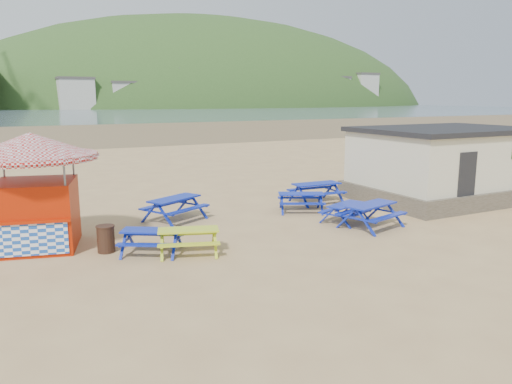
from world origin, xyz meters
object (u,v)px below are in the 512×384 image
picnic_table_yellow (189,241)px  ice_cream_kiosk (33,176)px  picnic_table_blue_a (175,209)px  picnic_table_blue_b (301,202)px  litter_bin (106,239)px  amenity_block (444,164)px

picnic_table_yellow → ice_cream_kiosk: bearing=164.3°
picnic_table_blue_a → picnic_table_blue_b: size_ratio=1.15×
litter_bin → amenity_block: size_ratio=0.11×
ice_cream_kiosk → litter_bin: ice_cream_kiosk is taller
picnic_table_blue_b → amenity_block: size_ratio=0.30×
picnic_table_yellow → amenity_block: size_ratio=0.28×
picnic_table_blue_a → amenity_block: (11.81, -1.56, 1.14)m
litter_bin → amenity_block: bearing=4.5°
picnic_table_yellow → picnic_table_blue_b: bearing=46.3°
ice_cream_kiosk → picnic_table_yellow: bearing=-20.2°
litter_bin → amenity_block: 14.87m
picnic_table_blue_b → litter_bin: bearing=-140.2°
picnic_table_blue_b → ice_cream_kiosk: 9.76m
picnic_table_yellow → amenity_block: amenity_block is taller
picnic_table_blue_b → picnic_table_yellow: size_ratio=1.06×
picnic_table_blue_a → ice_cream_kiosk: size_ratio=0.55×
picnic_table_blue_a → amenity_block: size_ratio=0.34×
picnic_table_blue_a → litter_bin: bearing=-165.4°
ice_cream_kiosk → litter_bin: 2.83m
picnic_table_yellow → litter_bin: litter_bin is taller
picnic_table_yellow → ice_cream_kiosk: ice_cream_kiosk is taller
picnic_table_blue_a → picnic_table_yellow: bearing=-130.3°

